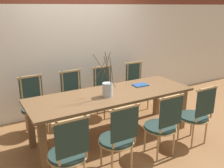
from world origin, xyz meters
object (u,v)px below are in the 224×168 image
dining_table (112,99)px  chair_far_center (106,91)px  chair_near_center (163,124)px  book_stack (140,85)px  vase_centerpiece (108,89)px

dining_table → chair_far_center: bearing=67.6°
chair_near_center → chair_far_center: same height
chair_near_center → book_stack: bearing=72.9°
chair_near_center → chair_far_center: (-0.00, 1.61, 0.00)m
vase_centerpiece → book_stack: size_ratio=2.64×
vase_centerpiece → book_stack: 0.76m
chair_far_center → vase_centerpiece: (-0.45, -0.88, 0.36)m
chair_far_center → book_stack: (0.28, -0.70, 0.26)m
chair_near_center → book_stack: 0.99m
vase_centerpiece → book_stack: bearing=13.8°
chair_far_center → dining_table: bearing=67.6°
dining_table → vase_centerpiece: 0.25m
dining_table → chair_far_center: 0.88m
dining_table → vase_centerpiece: (-0.12, -0.07, 0.21)m
dining_table → book_stack: size_ratio=10.09×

